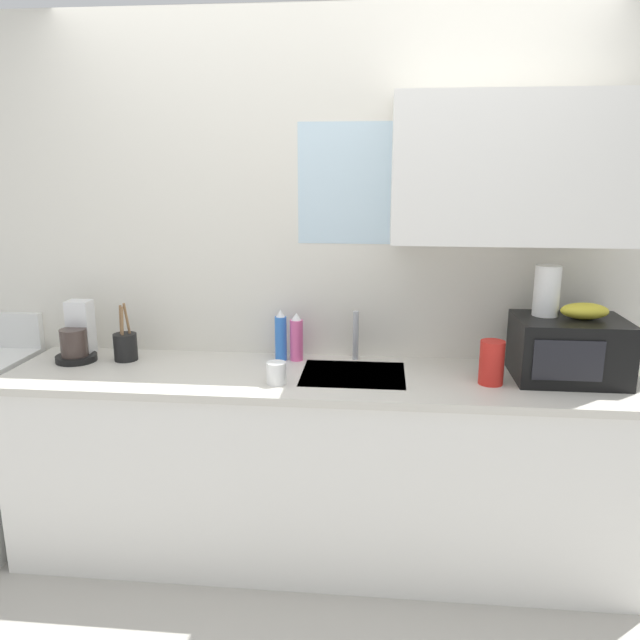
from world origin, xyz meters
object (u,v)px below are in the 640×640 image
Objects in this scene: paper_towel_roll at (547,291)px; cereal_canister at (492,363)px; coffee_maker at (78,338)px; dish_soap_bottle_pink at (297,338)px; mug_white at (276,373)px; utensil_crock at (125,346)px; banana_bunch at (585,311)px; microwave at (569,349)px; dish_soap_bottle_blue at (281,336)px.

paper_towel_roll is 0.40m from cereal_canister.
coffee_maker is at bearing 175.27° from cereal_canister.
dish_soap_bottle_pink is 0.35m from mug_white.
utensil_crock is at bearing 174.24° from cereal_canister.
banana_bunch is 0.71× the size of coffee_maker.
microwave is 1.27m from mug_white.
dish_soap_bottle_blue reaches higher than dish_soap_bottle_pink.
coffee_maker is 1.21× the size of dish_soap_bottle_pink.
dish_soap_bottle_blue is (-1.33, 0.15, -0.19)m from banana_bunch.
microwave is 1.22m from dish_soap_bottle_pink.
paper_towel_roll reaches higher than utensil_crock.
utensil_crock reaches higher than dish_soap_bottle_blue.
banana_bunch reaches higher than mug_white.
dish_soap_bottle_pink is at bearing 174.71° from paper_towel_roll.
microwave is at bearing -1.52° from coffee_maker.
dish_soap_bottle_pink is (-1.11, 0.10, -0.27)m from paper_towel_roll.
cereal_canister is at bearing -4.73° from coffee_maker.
microwave is 1.86× the size of dish_soap_bottle_blue.
paper_towel_roll is at bearing -4.84° from dish_soap_bottle_blue.
banana_bunch is 0.18m from paper_towel_roll.
mug_white is (-1.15, -0.24, -0.33)m from paper_towel_roll.
dish_soap_bottle_pink reaches higher than cereal_canister.
microwave is at bearing 8.58° from mug_white.
coffee_maker is at bearing 178.48° from microwave.
dish_soap_bottle_blue reaches higher than cereal_canister.
dish_soap_bottle_pink is at bearing 172.72° from microwave.
dish_soap_bottle_blue is 1.31× the size of cereal_canister.
dish_soap_bottle_blue is (-1.28, 0.15, -0.02)m from microwave.
paper_towel_roll reaches higher than cereal_canister.
coffee_maker reaches higher than dish_soap_bottle_blue.
dish_soap_bottle_pink is at bearing 5.82° from utensil_crock.
microwave is 2.03m from utensil_crock.
cereal_canister is at bearing -165.62° from banana_bunch.
mug_white is (-1.25, -0.19, -0.09)m from microwave.
utensil_crock is at bearing 179.41° from paper_towel_roll.
dish_soap_bottle_blue is 2.60× the size of mug_white.
paper_towel_roll is 0.79× the size of coffee_maker.
dish_soap_bottle_pink is (1.04, 0.09, 0.00)m from coffee_maker.
cereal_canister is (-0.24, -0.15, -0.29)m from paper_towel_roll.
utensil_crock is at bearing 178.07° from banana_bunch.
utensil_crock is at bearing -173.78° from dish_soap_bottle_blue.
coffee_maker is 1.92m from cereal_canister.
paper_towel_roll reaches higher than dish_soap_bottle_pink.
dish_soap_bottle_pink is at bearing 5.17° from coffee_maker.
banana_bunch reaches higher than microwave.
utensil_crock is at bearing 161.44° from mug_white.
paper_towel_roll reaches higher than banana_bunch.
utensil_crock reaches higher than cereal_canister.
mug_white is at bearing -84.09° from dish_soap_bottle_blue.
dish_soap_bottle_pink is 0.91m from cereal_canister.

